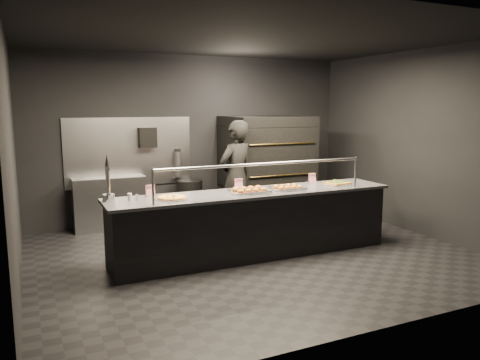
{
  "coord_description": "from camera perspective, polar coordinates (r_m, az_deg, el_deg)",
  "views": [
    {
      "loc": [
        -2.86,
        -5.72,
        2.1
      ],
      "look_at": [
        -0.13,
        0.2,
        1.06
      ],
      "focal_mm": 35.0,
      "sensor_mm": 36.0,
      "label": 1
    }
  ],
  "objects": [
    {
      "name": "towel_dispenser",
      "position": [
        8.36,
        -11.23,
        5.11
      ],
      "size": [
        0.3,
        0.2,
        0.35
      ],
      "primitive_type": "cube",
      "color": "black",
      "rests_on": "room"
    },
    {
      "name": "worker",
      "position": [
        7.69,
        -0.49,
        0.33
      ],
      "size": [
        0.8,
        0.66,
        1.87
      ],
      "primitive_type": "imported",
      "rotation": [
        0.0,
        0.0,
        3.5
      ],
      "color": "black",
      "rests_on": "ground"
    },
    {
      "name": "square_pizza",
      "position": [
        7.23,
        11.7,
        -0.38
      ],
      "size": [
        0.42,
        0.42,
        0.05
      ],
      "color": "silver",
      "rests_on": "service_counter"
    },
    {
      "name": "prep_shelf",
      "position": [
        8.3,
        -15.58,
        -2.75
      ],
      "size": [
        1.2,
        0.35,
        0.9
      ],
      "primitive_type": "cube",
      "color": "#99999E",
      "rests_on": "ground"
    },
    {
      "name": "condiment_jar",
      "position": [
        6.05,
        -13.04,
        -2.03
      ],
      "size": [
        0.14,
        0.05,
        0.09
      ],
      "color": "silver",
      "rests_on": "service_counter"
    },
    {
      "name": "fire_extinguisher",
      "position": [
        8.56,
        -7.56,
        1.99
      ],
      "size": [
        0.14,
        0.14,
        0.51
      ],
      "color": "#B2B2B7",
      "rests_on": "room"
    },
    {
      "name": "room",
      "position": [
        6.46,
        1.38,
        3.68
      ],
      "size": [
        6.04,
        6.0,
        3.0
      ],
      "color": "black",
      "rests_on": "ground"
    },
    {
      "name": "beer_tap",
      "position": [
        6.04,
        -15.78,
        -0.94
      ],
      "size": [
        0.15,
        0.22,
        0.59
      ],
      "color": "silver",
      "rests_on": "service_counter"
    },
    {
      "name": "tent_cards",
      "position": [
        6.69,
        -0.25,
        -0.46
      ],
      "size": [
        2.65,
        0.04,
        0.15
      ],
      "color": "white",
      "rests_on": "service_counter"
    },
    {
      "name": "round_pizza",
      "position": [
        6.05,
        -8.28,
        -2.15
      ],
      "size": [
        0.43,
        0.43,
        0.03
      ],
      "color": "silver",
      "rests_on": "service_counter"
    },
    {
      "name": "service_counter",
      "position": [
        6.6,
        1.72,
        -5.3
      ],
      "size": [
        4.1,
        0.78,
        1.37
      ],
      "color": "black",
      "rests_on": "ground"
    },
    {
      "name": "slider_tray_b",
      "position": [
        6.68,
        5.84,
        -0.94
      ],
      "size": [
        0.51,
        0.43,
        0.07
      ],
      "color": "silver",
      "rests_on": "service_counter"
    },
    {
      "name": "trash_bin",
      "position": [
        8.55,
        -6.15,
        -2.58
      ],
      "size": [
        0.46,
        0.46,
        0.77
      ],
      "primitive_type": "cylinder",
      "color": "black",
      "rests_on": "ground"
    },
    {
      "name": "pizza_oven",
      "position": [
        8.71,
        3.23,
        1.55
      ],
      "size": [
        1.5,
        1.23,
        1.91
      ],
      "color": "black",
      "rests_on": "ground"
    },
    {
      "name": "slider_tray_a",
      "position": [
        6.4,
        1.18,
        -1.29
      ],
      "size": [
        0.6,
        0.52,
        0.08
      ],
      "color": "silver",
      "rests_on": "service_counter"
    }
  ]
}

